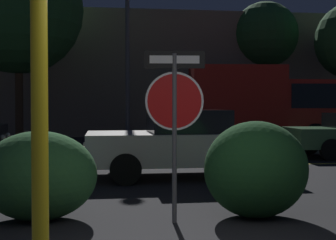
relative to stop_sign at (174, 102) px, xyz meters
name	(u,v)px	position (x,y,z in m)	size (l,w,h in m)	color
road_center_stripe	(145,166)	(0.04, 5.58, -1.52)	(33.55, 0.12, 0.01)	gold
stop_sign	(174,102)	(0.00, 0.00, 0.00)	(0.77, 0.09, 2.17)	#4C4C51
yellow_pole_left	(40,124)	(-1.35, -2.12, -0.19)	(0.13, 0.13, 2.67)	yellow
hedge_bush_1	(39,176)	(-1.73, 0.33, -0.95)	(1.50, 1.17, 1.16)	#285B2D
hedge_bush_2	(256,169)	(1.11, 0.13, -0.88)	(1.38, 1.17, 1.28)	#19421E
passing_car_2	(183,143)	(0.71, 3.84, -0.82)	(4.06, 2.08, 1.40)	silver
delivery_truck	(264,102)	(5.29, 12.17, 0.12)	(5.91, 2.72, 3.06)	maroon
street_lamp	(127,22)	(-0.14, 12.14, 3.20)	(0.36, 0.36, 8.21)	#4C4C51
tree_1	(18,10)	(-4.46, 13.71, 3.87)	(5.21, 5.21, 8.01)	#422D1E
tree_2	(265,36)	(7.13, 17.51, 3.61)	(3.39, 3.39, 6.87)	#422D1E
building_backdrop	(112,75)	(-0.69, 19.22, 1.61)	(27.30, 4.23, 6.28)	#7A6B5B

